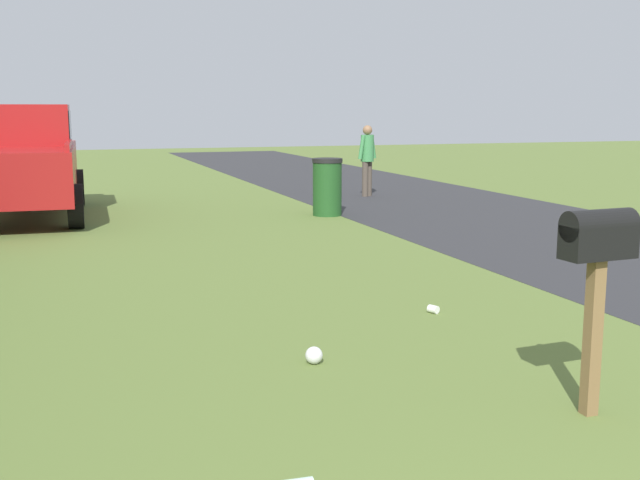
% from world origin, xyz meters
% --- Properties ---
extents(mailbox, '(0.23, 0.51, 1.38)m').
position_xyz_m(mailbox, '(3.69, -0.90, 1.10)').
color(mailbox, brown).
rests_on(mailbox, ground).
extents(pickup_truck, '(5.07, 2.25, 2.09)m').
position_xyz_m(pickup_truck, '(15.20, 2.89, 1.10)').
color(pickup_truck, maroon).
rests_on(pickup_truck, ground).
extents(trash_bin, '(0.58, 0.58, 1.09)m').
position_xyz_m(trash_bin, '(13.47, -2.53, 0.55)').
color(trash_bin, '#1E4C1E').
rests_on(trash_bin, ground).
extents(pedestrian, '(0.30, 0.52, 1.64)m').
position_xyz_m(pedestrian, '(16.25, -4.50, 0.95)').
color(pedestrian, '#4C4238').
rests_on(pedestrian, ground).
extents(litter_bag_near_hydrant, '(0.14, 0.14, 0.14)m').
position_xyz_m(litter_bag_near_hydrant, '(5.27, 0.50, 0.07)').
color(litter_bag_near_hydrant, silver).
rests_on(litter_bag_near_hydrant, ground).
extents(litter_cup_midfield_b, '(0.12, 0.11, 0.08)m').
position_xyz_m(litter_cup_midfield_b, '(6.35, -1.12, 0.04)').
color(litter_cup_midfield_b, white).
rests_on(litter_cup_midfield_b, ground).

